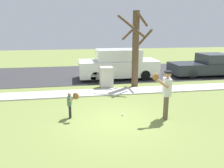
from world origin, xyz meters
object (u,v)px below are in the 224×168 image
at_px(street_tree_near, 136,47).
at_px(parked_pickup_dark, 209,66).
at_px(person_adult, 166,90).
at_px(person_child, 71,101).
at_px(parked_van_white, 118,65).
at_px(utility_cabinet, 106,77).
at_px(baseball, 123,115).

bearing_deg(street_tree_near, parked_pickup_dark, 19.66).
relative_size(person_adult, person_child, 1.73).
distance_m(street_tree_near, parked_van_white, 2.60).
bearing_deg(person_child, street_tree_near, 60.05).
relative_size(street_tree_near, parked_pickup_dark, 0.79).
relative_size(person_adult, utility_cabinet, 1.54).
xyz_separation_m(person_adult, street_tree_near, (0.18, 4.67, 1.11)).
distance_m(person_adult, baseball, 1.87).
bearing_deg(parked_van_white, baseball, 80.19).
relative_size(utility_cabinet, street_tree_near, 0.28).
bearing_deg(parked_pickup_dark, baseball, 39.73).
bearing_deg(person_child, utility_cabinet, 76.06).
distance_m(person_adult, parked_van_white, 6.86).
relative_size(person_child, utility_cabinet, 0.89).
bearing_deg(utility_cabinet, street_tree_near, -1.90).
xyz_separation_m(person_child, parked_pickup_dark, (9.35, 6.16, 0.01)).
distance_m(baseball, utility_cabinet, 4.20).
height_order(utility_cabinet, parked_van_white, parked_van_white).
xyz_separation_m(baseball, parked_pickup_dark, (7.46, 6.20, 0.64)).
xyz_separation_m(street_tree_near, parked_pickup_dark, (5.85, 2.09, -1.54)).
height_order(person_child, parked_pickup_dark, parked_pickup_dark).
bearing_deg(baseball, person_adult, -21.42).
bearing_deg(person_child, parked_van_white, 75.24).
bearing_deg(person_child, parked_pickup_dark, 44.07).
distance_m(person_child, street_tree_near, 5.58).
relative_size(utility_cabinet, parked_pickup_dark, 0.22).
bearing_deg(baseball, parked_pickup_dark, 39.73).
height_order(person_child, street_tree_near, street_tree_near).
xyz_separation_m(baseball, parked_van_white, (1.09, 6.29, 0.87)).
bearing_deg(person_adult, parked_pickup_dark, -121.06).
relative_size(utility_cabinet, parked_van_white, 0.23).
height_order(street_tree_near, parked_pickup_dark, street_tree_near).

